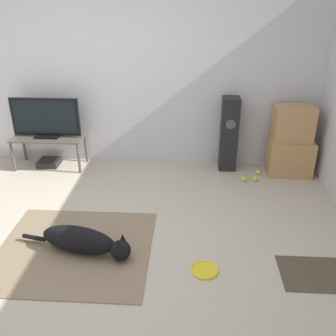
# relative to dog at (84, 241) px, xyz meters

# --- Properties ---
(ground_plane) EXTENTS (12.00, 12.00, 0.00)m
(ground_plane) POSITION_rel_dog_xyz_m (0.13, 0.08, -0.14)
(ground_plane) COLOR #BCB29E
(wall_back) EXTENTS (8.00, 0.06, 2.55)m
(wall_back) POSITION_rel_dog_xyz_m (0.13, 2.18, 1.13)
(wall_back) COLOR silver
(wall_back) RESTS_ON ground_plane
(area_rug) EXTENTS (1.47, 1.34, 0.01)m
(area_rug) POSITION_rel_dog_xyz_m (-0.11, 0.05, -0.14)
(area_rug) COLOR #847056
(area_rug) RESTS_ON ground_plane
(dog) EXTENTS (1.12, 0.38, 0.27)m
(dog) POSITION_rel_dog_xyz_m (0.00, 0.00, 0.00)
(dog) COLOR black
(dog) RESTS_ON area_rug
(frisbee) EXTENTS (0.25, 0.25, 0.03)m
(frisbee) POSITION_rel_dog_xyz_m (1.14, -0.19, -0.13)
(frisbee) COLOR yellow
(frisbee) RESTS_ON ground_plane
(cardboard_box_lower) EXTENTS (0.58, 0.36, 0.48)m
(cardboard_box_lower) POSITION_rel_dog_xyz_m (2.33, 1.86, 0.10)
(cardboard_box_lower) COLOR tan
(cardboard_box_lower) RESTS_ON ground_plane
(cardboard_box_upper) EXTENTS (0.50, 0.32, 0.46)m
(cardboard_box_upper) POSITION_rel_dog_xyz_m (2.31, 1.88, 0.57)
(cardboard_box_upper) COLOR tan
(cardboard_box_upper) RESTS_ON cardboard_box_lower
(floor_speaker) EXTENTS (0.23, 0.24, 1.02)m
(floor_speaker) POSITION_rel_dog_xyz_m (1.50, 1.98, 0.37)
(floor_speaker) COLOR black
(floor_speaker) RESTS_ON ground_plane
(tv_stand) EXTENTS (0.97, 0.43, 0.45)m
(tv_stand) POSITION_rel_dog_xyz_m (-0.98, 1.89, 0.25)
(tv_stand) COLOR brown
(tv_stand) RESTS_ON ground_plane
(tv) EXTENTS (0.93, 0.20, 0.54)m
(tv) POSITION_rel_dog_xyz_m (-0.98, 1.90, 0.57)
(tv) COLOR black
(tv) RESTS_ON tv_stand
(tennis_ball_by_boxes) EXTENTS (0.07, 0.07, 0.07)m
(tennis_ball_by_boxes) POSITION_rel_dog_xyz_m (1.70, 1.59, -0.11)
(tennis_ball_by_boxes) COLOR #C6E033
(tennis_ball_by_boxes) RESTS_ON ground_plane
(tennis_ball_near_speaker) EXTENTS (0.07, 0.07, 0.07)m
(tennis_ball_near_speaker) POSITION_rel_dog_xyz_m (1.92, 1.81, -0.11)
(tennis_ball_near_speaker) COLOR #C6E033
(tennis_ball_near_speaker) RESTS_ON ground_plane
(tennis_ball_loose_on_carpet) EXTENTS (0.07, 0.07, 0.07)m
(tennis_ball_loose_on_carpet) POSITION_rel_dog_xyz_m (1.85, 1.60, -0.11)
(tennis_ball_loose_on_carpet) COLOR #C6E033
(tennis_ball_loose_on_carpet) RESTS_ON ground_plane
(game_console) EXTENTS (0.29, 0.28, 0.08)m
(game_console) POSITION_rel_dog_xyz_m (-1.03, 1.92, -0.10)
(game_console) COLOR black
(game_console) RESTS_ON ground_plane
(door_mat) EXTENTS (0.79, 0.48, 0.01)m
(door_mat) POSITION_rel_dog_xyz_m (2.20, -0.17, -0.14)
(door_mat) COLOR #4C4233
(door_mat) RESTS_ON ground_plane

